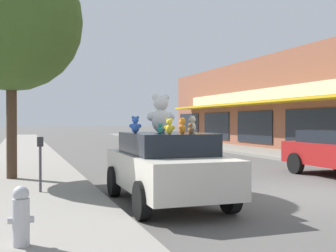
% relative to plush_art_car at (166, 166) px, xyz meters
% --- Properties ---
extents(ground_plane, '(260.00, 260.00, 0.00)m').
position_rel_plush_art_car_xyz_m(ground_plane, '(3.41, -0.09, -0.82)').
color(ground_plane, '#514F4C').
extents(sidewalk_near, '(3.11, 90.00, 0.13)m').
position_rel_plush_art_car_xyz_m(sidewalk_near, '(-2.72, -0.09, -0.75)').
color(sidewalk_near, gray).
rests_on(sidewalk_near, ground_plane).
extents(plush_art_car, '(1.99, 4.10, 1.52)m').
position_rel_plush_art_car_xyz_m(plush_art_car, '(0.00, 0.00, 0.00)').
color(plush_art_car, beige).
rests_on(plush_art_car, ground_plane).
extents(teddy_bear_giant, '(0.64, 0.42, 0.85)m').
position_rel_plush_art_car_xyz_m(teddy_bear_giant, '(-0.03, 0.27, 1.10)').
color(teddy_bear_giant, white).
rests_on(teddy_bear_giant, plush_art_car).
extents(teddy_bear_purple, '(0.19, 0.20, 0.29)m').
position_rel_plush_art_car_xyz_m(teddy_bear_purple, '(0.15, 0.64, 0.84)').
color(teddy_bear_purple, purple).
rests_on(teddy_bear_purple, plush_art_car).
extents(teddy_bear_teal, '(0.15, 0.14, 0.21)m').
position_rel_plush_art_car_xyz_m(teddy_bear_teal, '(-0.28, -0.46, 0.80)').
color(teddy_bear_teal, teal).
rests_on(teddy_bear_teal, plush_art_car).
extents(teddy_bear_yellow, '(0.22, 0.20, 0.31)m').
position_rel_plush_art_car_xyz_m(teddy_bear_yellow, '(-0.21, -0.82, 0.85)').
color(teddy_bear_yellow, yellow).
rests_on(teddy_bear_yellow, plush_art_car).
extents(teddy_bear_blue, '(0.27, 0.18, 0.36)m').
position_rel_plush_art_car_xyz_m(teddy_bear_blue, '(-0.64, 0.15, 0.87)').
color(teddy_bear_blue, blue).
rests_on(teddy_bear_blue, plush_art_car).
extents(teddy_bear_brown, '(0.13, 0.16, 0.22)m').
position_rel_plush_art_car_xyz_m(teddy_bear_brown, '(0.24, -0.78, 0.80)').
color(teddy_bear_brown, olive).
rests_on(teddy_bear_brown, plush_art_car).
extents(teddy_bear_orange, '(0.21, 0.22, 0.32)m').
position_rel_plush_art_car_xyz_m(teddy_bear_orange, '(0.04, -0.86, 0.85)').
color(teddy_bear_orange, orange).
rests_on(teddy_bear_orange, plush_art_car).
extents(teddy_bear_cream, '(0.25, 0.26, 0.38)m').
position_rel_plush_art_car_xyz_m(teddy_bear_cream, '(0.60, -0.01, 0.88)').
color(teddy_bear_cream, beige).
rests_on(teddy_bear_cream, plush_art_car).
extents(street_tree, '(4.02, 4.02, 6.51)m').
position_rel_plush_art_car_xyz_m(street_tree, '(-3.17, 4.30, 3.80)').
color(street_tree, '#473323').
rests_on(street_tree, sidewalk_near).
extents(fire_hydrant, '(0.33, 0.22, 0.79)m').
position_rel_plush_art_car_xyz_m(fire_hydrant, '(-2.93, -2.66, -0.29)').
color(fire_hydrant, '#B2B2B7').
rests_on(fire_hydrant, sidewalk_near).
extents(parking_meter, '(0.14, 0.10, 1.27)m').
position_rel_plush_art_car_xyz_m(parking_meter, '(-2.50, 1.63, 0.13)').
color(parking_meter, '#4C4C51').
rests_on(parking_meter, sidewalk_near).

